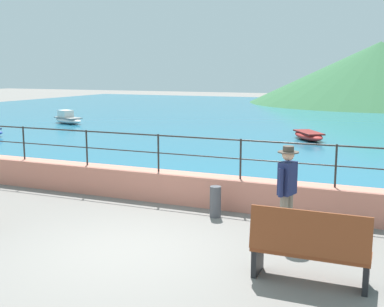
{
  "coord_description": "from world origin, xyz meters",
  "views": [
    {
      "loc": [
        4.18,
        -6.93,
        3.08
      ],
      "look_at": [
        -0.36,
        3.7,
        1.1
      ],
      "focal_mm": 45.31,
      "sensor_mm": 36.0,
      "label": 1
    }
  ],
  "objects_px": {
    "boat_2": "(68,119)",
    "bollard": "(215,202)",
    "bench_far": "(310,247)",
    "person_walking": "(287,188)",
    "boat_1": "(308,135)"
  },
  "relations": [
    {
      "from": "bench_far",
      "to": "boat_1",
      "type": "xyz_separation_m",
      "value": [
        -2.55,
        14.81,
        -0.3
      ]
    },
    {
      "from": "boat_2",
      "to": "bollard",
      "type": "bearing_deg",
      "value": -43.73
    },
    {
      "from": "bench_far",
      "to": "boat_2",
      "type": "distance_m",
      "value": 23.18
    },
    {
      "from": "bollard",
      "to": "boat_1",
      "type": "relative_size",
      "value": 0.28
    },
    {
      "from": "bollard",
      "to": "boat_1",
      "type": "bearing_deg",
      "value": 90.71
    },
    {
      "from": "bollard",
      "to": "bench_far",
      "type": "bearing_deg",
      "value": -46.76
    },
    {
      "from": "person_walking",
      "to": "boat_2",
      "type": "relative_size",
      "value": 0.71
    },
    {
      "from": "boat_1",
      "to": "boat_2",
      "type": "distance_m",
      "value": 14.14
    },
    {
      "from": "bollard",
      "to": "boat_1",
      "type": "xyz_separation_m",
      "value": [
        -0.15,
        12.26,
        -0.08
      ]
    },
    {
      "from": "person_walking",
      "to": "boat_1",
      "type": "relative_size",
      "value": 0.72
    },
    {
      "from": "person_walking",
      "to": "bench_far",
      "type": "bearing_deg",
      "value": -67.69
    },
    {
      "from": "person_walking",
      "to": "boat_2",
      "type": "bearing_deg",
      "value": 137.82
    },
    {
      "from": "person_walking",
      "to": "bollard",
      "type": "xyz_separation_m",
      "value": [
        -1.68,
        0.81,
        -0.64
      ]
    },
    {
      "from": "bench_far",
      "to": "bollard",
      "type": "relative_size",
      "value": 2.55
    },
    {
      "from": "bollard",
      "to": "boat_2",
      "type": "distance_m",
      "value": 19.68
    }
  ]
}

